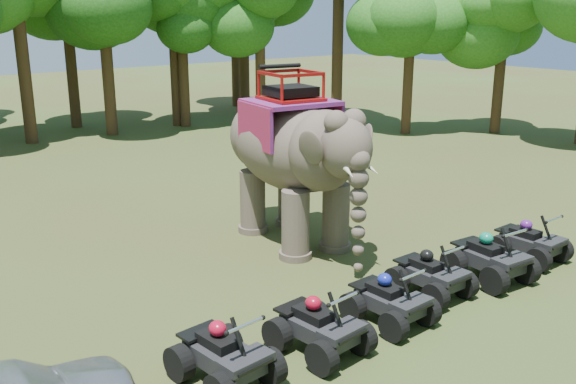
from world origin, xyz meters
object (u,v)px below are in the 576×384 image
Objects in this scene: atv_0 at (224,347)px; atv_3 at (431,268)px; atv_1 at (319,319)px; atv_4 at (491,252)px; atv_5 at (531,236)px; atv_2 at (390,294)px; elephant at (293,157)px.

atv_0 is 5.49m from atv_3.
atv_1 is 0.95× the size of atv_4.
atv_1 is at bearing -179.85° from atv_5.
atv_4 is 1.09× the size of atv_5.
atv_2 is 3.45m from atv_4.
atv_4 is at bearing -60.54° from elephant.
atv_0 is 7.24m from atv_4.
elephant is 7.29m from atv_0.
atv_2 is 1.00× the size of atv_3.
atv_5 is (1.84, 0.08, -0.06)m from atv_4.
atv_2 is at bearing -5.68° from atv_1.
atv_0 is at bearing 178.42° from atv_5.
elephant is 3.27× the size of atv_5.
atv_0 is (-5.33, -4.67, -1.69)m from elephant.
elephant is 5.59m from atv_4.
atv_3 is 3.60m from atv_5.
atv_3 is at bearing 175.94° from atv_5.
atv_0 is 1.05× the size of atv_2.
elephant is 3.13× the size of atv_0.
elephant reaches higher than atv_4.
elephant is at bearing 36.54° from atv_0.
atv_4 is 1.85m from atv_5.
atv_0 is 9.08m from atv_5.
atv_3 is at bearing 9.18° from atv_2.
atv_2 and atv_3 have the same top height.
elephant is 5.49m from atv_2.
atv_4 is (1.75, -0.33, 0.06)m from atv_3.
atv_1 is at bearing -12.55° from atv_0.
elephant is 3.00× the size of atv_4.
atv_2 is (-1.54, -4.97, -1.72)m from elephant.
atv_5 is at bearing -0.66° from atv_2.
atv_2 is (1.87, -0.04, -0.03)m from atv_1.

